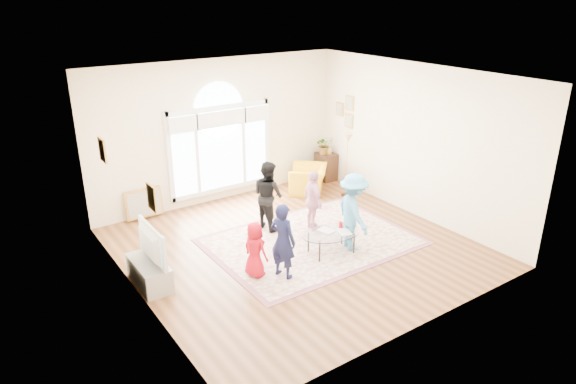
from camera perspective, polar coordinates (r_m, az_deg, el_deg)
ground at (r=9.76m, az=0.95°, el=-6.14°), size 6.00×6.00×0.00m
room_shell at (r=11.46m, az=-7.24°, el=6.37°), size 6.00×6.00×6.00m
area_rug at (r=9.96m, az=2.64°, el=-5.50°), size 3.60×2.60×0.02m
rug_border at (r=9.96m, az=2.64°, el=-5.52°), size 3.80×2.80×0.01m
tv_console at (r=8.81m, az=-15.15°, el=-8.68°), size 0.45×1.00×0.42m
television at (r=8.57m, az=-15.43°, el=-5.67°), size 0.17×1.07×0.61m
coffee_table at (r=9.39m, az=4.85°, el=-4.63°), size 1.23×0.88×0.54m
armchair at (r=12.29m, az=2.27°, el=1.43°), size 1.27×1.28×0.62m
side_cabinet at (r=13.10m, az=4.25°, el=2.85°), size 0.40×0.50×0.70m
floor_lamp at (r=11.81m, az=6.63°, el=5.42°), size 0.28×0.28×1.51m
plant_pedestal at (r=13.04m, az=4.01°, el=2.77°), size 0.20×0.20×0.70m
potted_plant at (r=12.86m, az=4.08°, el=5.24°), size 0.53×0.51×0.47m
leaning_picture at (r=11.36m, az=-15.54°, el=-2.83°), size 0.80×0.14×0.62m
child_red at (r=8.61m, az=-3.69°, el=-6.40°), size 0.43×0.54×0.97m
child_navy at (r=8.50m, az=-0.57°, el=-5.44°), size 0.46×0.56×1.31m
child_black at (r=10.24m, az=-2.22°, el=-0.34°), size 0.62×0.75×1.40m
child_pink at (r=10.16m, az=2.82°, el=-0.99°), size 0.46×0.78×1.25m
child_blue at (r=9.47m, az=7.26°, el=-2.19°), size 0.76×1.05×1.46m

